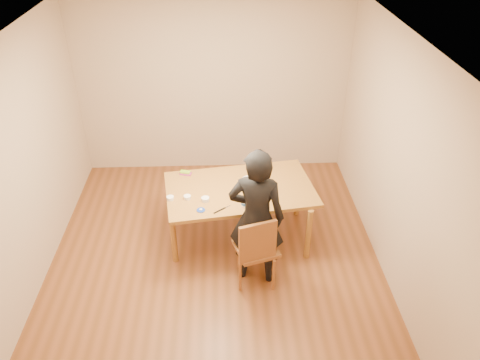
{
  "coord_description": "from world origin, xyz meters",
  "views": [
    {
      "loc": [
        0.12,
        -4.29,
        3.95
      ],
      "look_at": [
        0.32,
        0.4,
        0.9
      ],
      "focal_mm": 35.0,
      "sensor_mm": 36.0,
      "label": 1
    }
  ],
  "objects_px": {
    "cake_plate": "(249,185)",
    "dining_table": "(240,189)",
    "cake": "(249,182)",
    "person": "(256,218)",
    "dining_chair": "(256,248)"
  },
  "relations": [
    {
      "from": "cake",
      "to": "person",
      "type": "bearing_deg",
      "value": -87.76
    },
    {
      "from": "cake_plate",
      "to": "cake",
      "type": "distance_m",
      "value": 0.04
    },
    {
      "from": "cake_plate",
      "to": "cake",
      "type": "height_order",
      "value": "cake"
    },
    {
      "from": "dining_table",
      "to": "cake",
      "type": "distance_m",
      "value": 0.15
    },
    {
      "from": "cake",
      "to": "cake_plate",
      "type": "bearing_deg",
      "value": 0.0
    },
    {
      "from": "cake_plate",
      "to": "dining_table",
      "type": "bearing_deg",
      "value": -161.94
    },
    {
      "from": "person",
      "to": "cake_plate",
      "type": "bearing_deg",
      "value": -76.14
    },
    {
      "from": "dining_table",
      "to": "cake_plate",
      "type": "relative_size",
      "value": 6.6
    },
    {
      "from": "cake_plate",
      "to": "cake",
      "type": "relative_size",
      "value": 1.35
    },
    {
      "from": "cake",
      "to": "person",
      "type": "height_order",
      "value": "person"
    },
    {
      "from": "dining_chair",
      "to": "person",
      "type": "bearing_deg",
      "value": 73.07
    },
    {
      "from": "cake",
      "to": "person",
      "type": "relative_size",
      "value": 0.12
    },
    {
      "from": "dining_table",
      "to": "cake",
      "type": "height_order",
      "value": "cake"
    },
    {
      "from": "dining_table",
      "to": "person",
      "type": "distance_m",
      "value": 0.75
    },
    {
      "from": "dining_table",
      "to": "person",
      "type": "height_order",
      "value": "person"
    }
  ]
}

